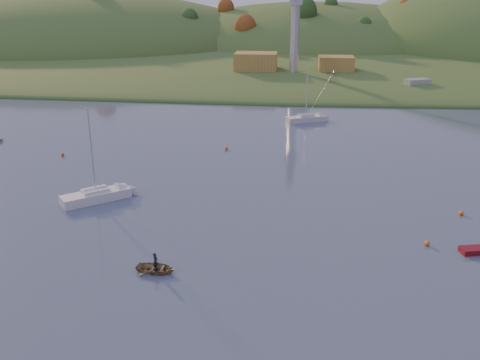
# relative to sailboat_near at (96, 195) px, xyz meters

# --- Properties ---
(far_shore) EXTENTS (620.00, 220.00, 1.50)m
(far_shore) POSITION_rel_sailboat_near_xyz_m (20.15, 194.27, -0.71)
(far_shore) COLOR #335522
(far_shore) RESTS_ON ground
(shore_slope) EXTENTS (640.00, 150.00, 7.00)m
(shore_slope) POSITION_rel_sailboat_near_xyz_m (20.15, 129.27, -0.71)
(shore_slope) COLOR #335522
(shore_slope) RESTS_ON ground
(hill_left) EXTENTS (170.00, 140.00, 44.00)m
(hill_left) POSITION_rel_sailboat_near_xyz_m (-69.85, 164.27, -0.71)
(hill_left) COLOR #335522
(hill_left) RESTS_ON ground
(hill_center) EXTENTS (140.00, 120.00, 36.00)m
(hill_center) POSITION_rel_sailboat_near_xyz_m (30.15, 174.27, -0.71)
(hill_center) COLOR #335522
(hill_center) RESTS_ON ground
(hillside_trees) EXTENTS (280.00, 50.00, 32.00)m
(hillside_trees) POSITION_rel_sailboat_near_xyz_m (20.15, 149.27, -0.71)
(hillside_trees) COLOR #214016
(hillside_trees) RESTS_ON ground
(wharf) EXTENTS (42.00, 16.00, 2.40)m
(wharf) POSITION_rel_sailboat_near_xyz_m (25.15, 86.27, 0.49)
(wharf) COLOR slate
(wharf) RESTS_ON ground
(shed_west) EXTENTS (11.00, 8.00, 4.80)m
(shed_west) POSITION_rel_sailboat_near_xyz_m (12.15, 87.27, 4.09)
(shed_west) COLOR olive
(shed_west) RESTS_ON wharf
(shed_east) EXTENTS (9.00, 7.00, 4.00)m
(shed_east) POSITION_rel_sailboat_near_xyz_m (33.15, 88.27, 3.69)
(shed_east) COLOR olive
(shed_east) RESTS_ON wharf
(dock_crane) EXTENTS (3.20, 28.00, 20.30)m
(dock_crane) POSITION_rel_sailboat_near_xyz_m (22.15, 82.66, 16.46)
(dock_crane) COLOR #B7B7BC
(dock_crane) RESTS_ON wharf
(sailboat_near) EXTENTS (7.58, 6.78, 10.90)m
(sailboat_near) POSITION_rel_sailboat_near_xyz_m (0.00, 0.00, 0.00)
(sailboat_near) COLOR silver
(sailboat_near) RESTS_ON ground
(sailboat_far) EXTENTS (7.58, 5.03, 10.16)m
(sailboat_far) POSITION_rel_sailboat_near_xyz_m (24.78, 41.54, -0.04)
(sailboat_far) COLOR silver
(sailboat_far) RESTS_ON ground
(canoe) EXTENTS (3.69, 2.82, 0.71)m
(canoe) POSITION_rel_sailboat_near_xyz_m (10.99, -15.46, -0.36)
(canoe) COLOR olive
(canoe) RESTS_ON ground
(paddler) EXTENTS (0.44, 0.61, 1.57)m
(paddler) POSITION_rel_sailboat_near_xyz_m (10.99, -15.46, 0.07)
(paddler) COLOR black
(paddler) RESTS_ON ground
(work_vessel) EXTENTS (13.90, 9.17, 3.37)m
(work_vessel) POSITION_rel_sailboat_near_xyz_m (50.85, 72.27, 0.49)
(work_vessel) COLOR #4F5768
(work_vessel) RESTS_ON ground
(buoy_1) EXTENTS (0.50, 0.50, 0.50)m
(buoy_1) POSITION_rel_sailboat_near_xyz_m (40.97, -0.04, -0.46)
(buoy_1) COLOR #FF630D
(buoy_1) RESTS_ON ground
(buoy_2) EXTENTS (0.50, 0.50, 0.50)m
(buoy_2) POSITION_rel_sailboat_near_xyz_m (-11.13, 16.51, -0.46)
(buoy_2) COLOR #FF630D
(buoy_2) RESTS_ON ground
(buoy_3) EXTENTS (0.50, 0.50, 0.50)m
(buoy_3) POSITION_rel_sailboat_near_xyz_m (12.43, 22.08, -0.46)
(buoy_3) COLOR #FF630D
(buoy_3) RESTS_ON ground
(buoy_4) EXTENTS (0.50, 0.50, 0.50)m
(buoy_4) POSITION_rel_sailboat_near_xyz_m (35.60, -7.91, -0.46)
(buoy_4) COLOR #FF630D
(buoy_4) RESTS_ON ground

